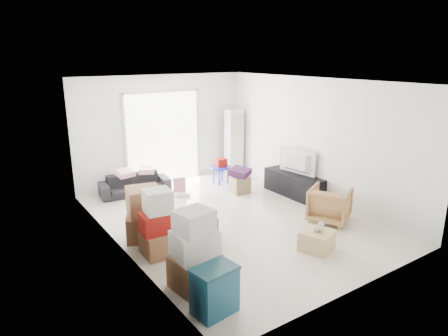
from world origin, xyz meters
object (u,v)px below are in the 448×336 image
at_px(television, 294,171).
at_px(wood_crate, 317,240).
at_px(armchair, 330,203).
at_px(sofa, 135,181).
at_px(kids_table, 221,166).
at_px(ac_tower, 234,142).
at_px(ottoman, 240,184).
at_px(tv_console, 294,185).
at_px(storage_bins, 215,290).

bearing_deg(television, wood_crate, 136.33).
bearing_deg(armchair, television, -44.67).
xyz_separation_m(sofa, armchair, (2.54, -3.65, 0.06)).
height_order(armchair, kids_table, armchair).
relative_size(ac_tower, ottoman, 4.41).
bearing_deg(kids_table, tv_console, -61.74).
xyz_separation_m(tv_console, sofa, (-3.01, 2.17, 0.05)).
xyz_separation_m(television, kids_table, (-0.91, 1.69, -0.12)).
bearing_deg(kids_table, ottoman, -89.78).
bearing_deg(armchair, ac_tower, -33.50).
xyz_separation_m(tv_console, wood_crate, (-1.56, -2.19, -0.10)).
bearing_deg(ac_tower, wood_crate, -108.49).
relative_size(ac_tower, armchair, 2.32).
bearing_deg(ottoman, television, -44.01).
bearing_deg(sofa, ottoman, -23.86).
bearing_deg(ottoman, kids_table, 90.22).
xyz_separation_m(armchair, ottoman, (-0.44, 2.36, -0.18)).
bearing_deg(ottoman, tv_console, -44.01).
bearing_deg(storage_bins, kids_table, 55.48).
height_order(ac_tower, television, ac_tower).
relative_size(tv_console, kids_table, 2.41).
distance_m(sofa, ottoman, 2.47).
xyz_separation_m(ac_tower, ottoman, (-0.85, -1.45, -0.68)).
bearing_deg(tv_console, ottoman, 135.99).
distance_m(ac_tower, tv_console, 2.40).
xyz_separation_m(sofa, storage_bins, (-0.89, -4.83, 0.01)).
bearing_deg(ac_tower, kids_table, -143.69).
xyz_separation_m(tv_console, ottoman, (-0.90, 0.87, -0.06)).
height_order(television, kids_table, television).
bearing_deg(wood_crate, television, 54.59).
relative_size(tv_console, ottoman, 3.96).
bearing_deg(storage_bins, armchair, 18.92).
relative_size(tv_console, sofa, 0.98).
height_order(ac_tower, armchair, ac_tower).
relative_size(ac_tower, sofa, 1.09).
distance_m(armchair, wood_crate, 1.32).
distance_m(television, kids_table, 1.92).
xyz_separation_m(sofa, kids_table, (2.10, -0.48, 0.15)).
height_order(sofa, wood_crate, sofa).
bearing_deg(wood_crate, armchair, 32.95).
bearing_deg(ac_tower, ottoman, -120.60).
bearing_deg(sofa, wood_crate, -63.85).
bearing_deg(wood_crate, sofa, 108.36).
distance_m(ottoman, kids_table, 0.86).
bearing_deg(tv_console, storage_bins, -145.69).
height_order(sofa, armchair, armchair).
xyz_separation_m(kids_table, wood_crate, (-0.65, -3.88, -0.30)).
bearing_deg(ac_tower, television, -88.77).
relative_size(armchair, storage_bins, 1.19).
relative_size(sofa, kids_table, 2.46).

